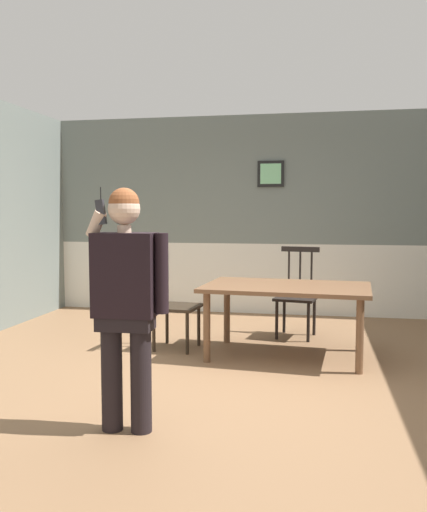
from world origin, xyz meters
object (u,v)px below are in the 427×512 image
at_px(dining_table, 287,293).
at_px(chair_near_window, 297,295).
at_px(person_figure, 126,294).
at_px(chair_by_doorway, 173,304).

height_order(dining_table, chair_near_window, chair_near_window).
height_order(chair_near_window, person_figure, person_figure).
relative_size(dining_table, chair_near_window, 1.63).
bearing_deg(dining_table, person_figure, -114.44).
xyz_separation_m(dining_table, chair_by_doorway, (-1.20, 0.09, -0.16)).
relative_size(chair_near_window, person_figure, 0.65).
distance_m(dining_table, chair_by_doorway, 1.22).
xyz_separation_m(chair_near_window, person_figure, (-1.01, -2.95, 0.43)).
bearing_deg(chair_by_doorway, dining_table, 91.64).
xyz_separation_m(chair_by_doorway, person_figure, (0.27, -2.15, 0.43)).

